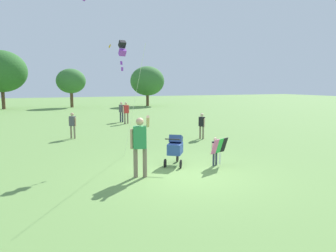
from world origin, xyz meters
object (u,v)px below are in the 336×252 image
(stroller, at_px, (175,147))
(person_sitting_far, at_px, (202,124))
(person_adult_flyer, at_px, (140,142))
(person_kid_running, at_px, (126,111))
(kite_adult_black, at_px, (122,49))
(child_with_butterfly_kite, at_px, (216,148))
(person_couple_left, at_px, (121,110))
(person_red_shirt, at_px, (72,123))

(stroller, xyz_separation_m, person_sitting_far, (3.23, 4.07, 0.15))
(person_adult_flyer, bearing_deg, person_kid_running, 77.20)
(stroller, distance_m, kite_adult_black, 4.14)
(child_with_butterfly_kite, bearing_deg, person_sitting_far, 66.77)
(kite_adult_black, height_order, person_couple_left, kite_adult_black)
(stroller, xyz_separation_m, person_red_shirt, (-2.72, 6.57, 0.17))
(kite_adult_black, relative_size, person_kid_running, 2.87)
(person_red_shirt, xyz_separation_m, person_sitting_far, (5.95, -2.50, -0.02))
(person_adult_flyer, height_order, person_sitting_far, person_adult_flyer)
(child_with_butterfly_kite, distance_m, person_sitting_far, 5.13)
(child_with_butterfly_kite, height_order, stroller, stroller)
(person_adult_flyer, height_order, person_couple_left, person_adult_flyer)
(person_sitting_far, bearing_deg, kite_adult_black, -155.70)
(child_with_butterfly_kite, bearing_deg, kite_adult_black, 132.07)
(person_sitting_far, bearing_deg, person_couple_left, 104.01)
(kite_adult_black, bearing_deg, stroller, -59.07)
(kite_adult_black, distance_m, person_couple_left, 10.98)
(stroller, bearing_deg, person_couple_left, 84.54)
(stroller, distance_m, person_sitting_far, 5.20)
(stroller, height_order, person_sitting_far, person_sitting_far)
(stroller, distance_m, person_red_shirt, 7.11)
(stroller, height_order, person_couple_left, person_couple_left)
(person_red_shirt, height_order, person_sitting_far, person_red_shirt)
(child_with_butterfly_kite, relative_size, person_red_shirt, 0.73)
(child_with_butterfly_kite, xyz_separation_m, kite_adult_black, (-2.44, 2.70, 3.39))
(stroller, bearing_deg, kite_adult_black, 120.93)
(stroller, bearing_deg, person_adult_flyer, -149.53)
(child_with_butterfly_kite, xyz_separation_m, person_red_shirt, (-3.93, 7.21, 0.18))
(person_couple_left, bearing_deg, child_with_butterfly_kite, -89.87)
(child_with_butterfly_kite, distance_m, person_adult_flyer, 2.76)
(person_adult_flyer, xyz_separation_m, person_kid_running, (2.76, 12.15, -0.17))
(kite_adult_black, distance_m, person_kid_running, 10.02)
(person_red_shirt, distance_m, person_couple_left, 6.93)
(person_red_shirt, bearing_deg, stroller, -67.49)
(person_adult_flyer, xyz_separation_m, person_red_shirt, (-1.21, 7.45, -0.28))
(person_sitting_far, bearing_deg, person_red_shirt, 157.25)
(child_with_butterfly_kite, bearing_deg, person_couple_left, 90.13)
(child_with_butterfly_kite, relative_size, person_sitting_far, 0.75)
(kite_adult_black, bearing_deg, person_kid_running, 74.89)
(kite_adult_black, relative_size, person_sitting_far, 3.37)
(stroller, xyz_separation_m, person_kid_running, (1.25, 11.26, 0.28))
(person_red_shirt, bearing_deg, person_adult_flyer, -80.75)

